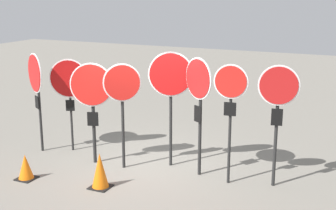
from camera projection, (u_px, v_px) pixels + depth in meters
The scene contains 11 objects.
ground_plane at pixel (144, 167), 10.26m from camera, with size 40.00×40.00×0.00m, color gray.
stop_sign_0 at pixel (36, 80), 10.85m from camera, with size 0.79×0.52×2.37m.
stop_sign_1 at pixel (69, 83), 10.89m from camera, with size 0.86×0.37×2.23m.
stop_sign_2 at pixel (92, 93), 10.11m from camera, with size 0.91×0.34×2.27m.
stop_sign_3 at pixel (122, 92), 9.78m from camera, with size 0.69×0.46×2.31m.
stop_sign_4 at pixel (171, 82), 9.86m from camera, with size 0.90×0.38×2.54m.
stop_sign_5 at pixel (199, 90), 9.39m from camera, with size 0.72×0.49×2.49m.
stop_sign_6 at pixel (231, 95), 8.96m from camera, with size 0.67×0.14×2.43m.
stop_sign_7 at pixel (278, 98), 8.83m from camera, with size 0.77×0.19×2.43m.
traffic_cone_0 at pixel (100, 171), 9.13m from camera, with size 0.40×0.40×0.71m.
traffic_cone_1 at pixel (26, 167), 9.56m from camera, with size 0.37×0.37×0.53m.
Camera 1 is at (4.50, -8.52, 3.82)m, focal length 50.00 mm.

